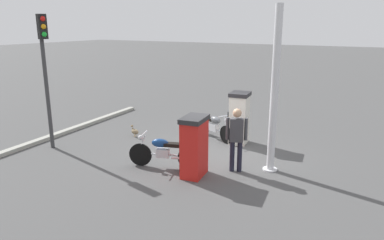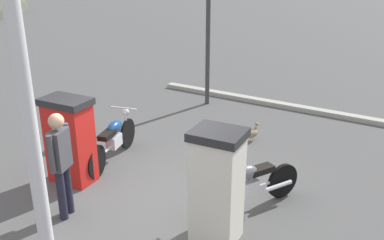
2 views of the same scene
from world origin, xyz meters
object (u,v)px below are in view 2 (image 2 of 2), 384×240
Objects in this scene: fuel_pump_near at (217,186)px; canopy_support_pole at (28,113)px; wandering_duck at (253,133)px; motorcycle_far_pump at (113,139)px; motorcycle_near_pump at (248,185)px; roadside_traffic_light at (206,0)px; fuel_pump_far at (70,140)px; attendant_person at (61,159)px.

fuel_pump_near is 0.39× the size of canopy_support_pole.
wandering_duck is at bearing -6.66° from canopy_support_pole.
motorcycle_far_pump is at bearing 142.81° from wandering_duck.
motorcycle_far_pump is 0.45× the size of canopy_support_pole.
roadside_traffic_light reaches higher than motorcycle_near_pump.
fuel_pump_far is 0.85× the size of motorcycle_near_pump.
wandering_duck is (2.45, -1.86, -0.29)m from motorcycle_far_pump.
roadside_traffic_light is (4.05, 3.41, 2.35)m from motorcycle_near_pump.
fuel_pump_near is 3.07m from fuel_pump_far.
roadside_traffic_light is at bearing 34.14° from fuel_pump_near.
roadside_traffic_light is (4.99, 0.31, 2.00)m from fuel_pump_far.
motorcycle_far_pump is 3.35m from canopy_support_pole.
motorcycle_near_pump is (0.94, -3.10, -0.36)m from fuel_pump_far.
fuel_pump_near is at bearing -90.00° from fuel_pump_far.
fuel_pump_near is at bearing -108.48° from motorcycle_far_pump.
canopy_support_pole reaches higher than roadside_traffic_light.
fuel_pump_near reaches higher than motorcycle_far_pump.
canopy_support_pole is (-2.64, -1.27, 1.62)m from motorcycle_far_pump.
motorcycle_near_pump is 4.62× the size of wandering_duck.
attendant_person is at bearing 33.83° from canopy_support_pole.
roadside_traffic_light is (5.84, 1.11, 1.80)m from attendant_person.
motorcycle_far_pump is 3.09m from wandering_duck.
roadside_traffic_light is at bearing 10.77° from attendant_person.
attendant_person is (-1.78, 2.30, 0.55)m from motorcycle_near_pump.
attendant_person reaches higher than motorcycle_near_pump.
motorcycle_near_pump is at bearing -52.30° from attendant_person.
attendant_person reaches higher than fuel_pump_far.
roadside_traffic_light is (4.99, 3.39, 1.94)m from fuel_pump_near.
wandering_duck is (3.46, 1.15, -0.68)m from fuel_pump_near.
motorcycle_near_pump is at bearing -34.50° from canopy_support_pole.
canopy_support_pole is (-0.80, -0.53, 1.10)m from attendant_person.
roadside_traffic_light reaches higher than attendant_person.
fuel_pump_far is 0.38× the size of roadside_traffic_light.
canopy_support_pole is at bearing 133.20° from fuel_pump_near.
roadside_traffic_light reaches higher than fuel_pump_far.
roadside_traffic_light is at bearing 5.42° from motorcycle_far_pump.
motorcycle_far_pump is at bearing -174.58° from roadside_traffic_light.
fuel_pump_far is at bearing -176.39° from roadside_traffic_light.
roadside_traffic_light is at bearing 55.52° from wandering_duck.
fuel_pump_far is 2.47m from canopy_support_pole.
fuel_pump_far is 0.81× the size of motorcycle_far_pump.
motorcycle_far_pump is 1.13× the size of attendant_person.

